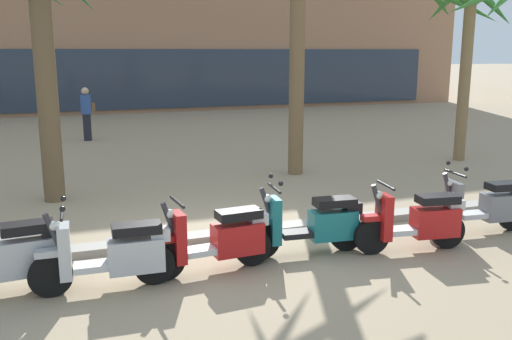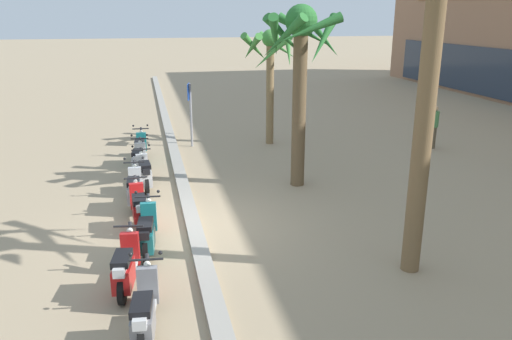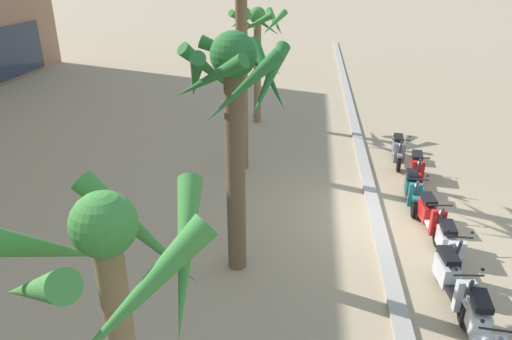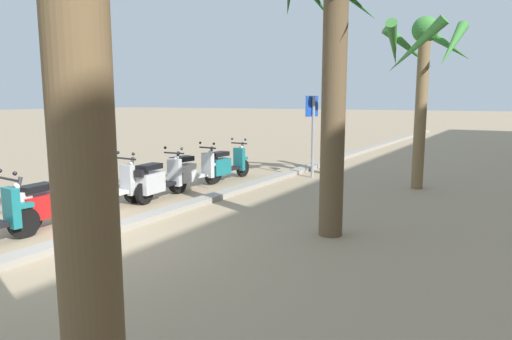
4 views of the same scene
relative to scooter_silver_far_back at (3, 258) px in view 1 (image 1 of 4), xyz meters
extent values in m
plane|color=#9E896B|center=(3.04, 1.05, -0.46)|extent=(200.00, 200.00, 0.00)
cube|color=gray|center=(3.04, 1.08, -0.40)|extent=(60.00, 0.36, 0.12)
cube|color=#283342|center=(-0.87, 19.93, 1.14)|extent=(41.94, 0.12, 2.80)
cylinder|color=black|center=(0.50, 0.05, -0.20)|extent=(0.53, 0.15, 0.52)
cube|color=silver|center=(0.28, 0.03, -0.02)|extent=(0.71, 0.38, 0.45)
cube|color=black|center=(0.30, 0.03, 0.35)|extent=(0.62, 0.35, 0.12)
cube|color=black|center=(0.58, 0.05, 0.25)|extent=(0.26, 0.22, 0.16)
cylinder|color=black|center=(0.53, -0.24, -0.20)|extent=(0.52, 0.12, 0.52)
cylinder|color=black|center=(1.76, -0.29, -0.20)|extent=(0.52, 0.12, 0.52)
cube|color=silver|center=(1.09, -0.26, -0.14)|extent=(0.61, 0.30, 0.08)
cube|color=silver|center=(1.54, -0.28, -0.05)|extent=(0.69, 0.35, 0.42)
cube|color=black|center=(1.56, -0.28, 0.29)|extent=(0.61, 0.32, 0.12)
cube|color=silver|center=(0.71, -0.25, 0.09)|extent=(0.15, 0.35, 0.66)
cube|color=silver|center=(0.53, -0.24, 0.09)|extent=(0.33, 0.17, 0.08)
cylinder|color=#333338|center=(0.63, -0.25, 0.24)|extent=(0.29, 0.08, 0.69)
cylinder|color=black|center=(0.71, -0.25, 0.56)|extent=(0.06, 0.56, 0.04)
sphere|color=white|center=(0.61, -0.25, 0.42)|extent=(0.12, 0.12, 0.12)
cube|color=silver|center=(1.84, -0.29, 0.19)|extent=(0.25, 0.21, 0.16)
sphere|color=black|center=(0.72, -0.49, 0.68)|extent=(0.07, 0.07, 0.07)
sphere|color=black|center=(0.74, -0.01, 0.68)|extent=(0.07, 0.07, 0.07)
cylinder|color=black|center=(1.91, -0.22, -0.20)|extent=(0.53, 0.14, 0.52)
cylinder|color=black|center=(3.14, -0.12, -0.20)|extent=(0.53, 0.14, 0.52)
cube|color=silver|center=(2.48, -0.17, -0.14)|extent=(0.62, 0.33, 0.08)
cube|color=red|center=(2.92, -0.14, -0.05)|extent=(0.70, 0.37, 0.42)
cube|color=black|center=(2.94, -0.14, 0.29)|extent=(0.62, 0.35, 0.12)
cube|color=red|center=(2.09, -0.20, 0.09)|extent=(0.17, 0.35, 0.66)
cube|color=red|center=(1.91, -0.22, 0.09)|extent=(0.33, 0.18, 0.08)
cylinder|color=#333338|center=(2.01, -0.21, 0.24)|extent=(0.29, 0.09, 0.69)
cylinder|color=black|center=(2.09, -0.20, 0.56)|extent=(0.08, 0.56, 0.04)
sphere|color=white|center=(1.99, -0.21, 0.42)|extent=(0.12, 0.12, 0.12)
cube|color=silver|center=(3.22, -0.11, 0.19)|extent=(0.25, 0.22, 0.16)
cylinder|color=black|center=(3.35, 0.08, -0.20)|extent=(0.53, 0.15, 0.52)
cylinder|color=black|center=(4.64, -0.03, -0.20)|extent=(0.53, 0.15, 0.52)
cube|color=black|center=(3.94, 0.03, -0.14)|extent=(0.62, 0.33, 0.08)
cube|color=#197075|center=(4.42, -0.02, -0.05)|extent=(0.71, 0.38, 0.42)
cube|color=black|center=(4.44, -0.02, 0.29)|extent=(0.62, 0.35, 0.12)
cube|color=#197075|center=(3.53, 0.06, 0.09)|extent=(0.17, 0.35, 0.66)
cube|color=#197075|center=(3.35, 0.08, 0.09)|extent=(0.33, 0.19, 0.08)
cylinder|color=#333338|center=(3.45, 0.07, 0.24)|extent=(0.29, 0.09, 0.69)
cylinder|color=black|center=(3.53, 0.06, 0.56)|extent=(0.09, 0.56, 0.04)
sphere|color=white|center=(3.43, 0.07, 0.42)|extent=(0.12, 0.12, 0.12)
cube|color=black|center=(4.72, -0.04, 0.19)|extent=(0.26, 0.22, 0.16)
sphere|color=black|center=(3.52, -0.18, 0.68)|extent=(0.07, 0.07, 0.07)
sphere|color=black|center=(3.57, 0.30, 0.68)|extent=(0.07, 0.07, 0.07)
cylinder|color=black|center=(4.91, -0.29, -0.20)|extent=(0.53, 0.17, 0.52)
cylinder|color=black|center=(6.11, -0.46, -0.20)|extent=(0.53, 0.17, 0.52)
cube|color=silver|center=(5.46, -0.37, -0.14)|extent=(0.63, 0.36, 0.08)
cube|color=red|center=(5.89, -0.43, -0.04)|extent=(0.72, 0.41, 0.43)
cube|color=black|center=(5.91, -0.43, 0.31)|extent=(0.64, 0.38, 0.12)
cube|color=red|center=(5.09, -0.32, 0.09)|extent=(0.19, 0.36, 0.66)
cube|color=red|center=(4.91, -0.29, 0.09)|extent=(0.34, 0.20, 0.08)
cylinder|color=#333338|center=(5.01, -0.31, 0.24)|extent=(0.29, 0.11, 0.69)
cylinder|color=black|center=(5.09, -0.32, 0.56)|extent=(0.12, 0.56, 0.04)
sphere|color=white|center=(4.99, -0.30, 0.42)|extent=(0.12, 0.12, 0.12)
cube|color=silver|center=(6.19, -0.47, 0.21)|extent=(0.27, 0.23, 0.16)
cylinder|color=black|center=(6.37, 0.00, -0.20)|extent=(0.53, 0.15, 0.52)
cube|color=silver|center=(6.98, -0.06, -0.14)|extent=(0.63, 0.34, 0.08)
cube|color=slate|center=(7.46, -0.11, -0.04)|extent=(0.71, 0.39, 0.43)
cube|color=black|center=(7.48, -0.11, 0.30)|extent=(0.63, 0.36, 0.12)
cube|color=slate|center=(6.55, -0.01, 0.09)|extent=(0.17, 0.35, 0.66)
cube|color=slate|center=(6.37, 0.00, 0.09)|extent=(0.33, 0.19, 0.08)
cylinder|color=#333338|center=(6.47, -0.01, 0.24)|extent=(0.29, 0.10, 0.69)
cylinder|color=black|center=(6.55, -0.01, 0.56)|extent=(0.10, 0.56, 0.04)
sphere|color=white|center=(6.45, 0.00, 0.42)|extent=(0.12, 0.12, 0.12)
sphere|color=black|center=(6.54, -0.25, 0.68)|extent=(0.07, 0.07, 0.07)
sphere|color=black|center=(6.59, 0.22, 0.68)|extent=(0.07, 0.07, 0.07)
cylinder|color=olive|center=(10.96, 5.16, 1.71)|extent=(0.30, 0.30, 4.36)
cone|color=#3D8438|center=(11.66, 5.06, 3.54)|extent=(0.51, 1.59, 1.15)
cone|color=#3D8438|center=(11.41, 5.75, 3.60)|extent=(1.45, 1.20, 1.04)
cone|color=#3D8438|center=(10.52, 5.81, 3.70)|extent=(1.54, 1.17, 0.85)
cone|color=#3D8438|center=(10.22, 5.26, 3.61)|extent=(0.48, 1.65, 1.01)
cone|color=#3D8438|center=(10.62, 4.47, 3.66)|extent=(1.60, 0.99, 0.92)
cone|color=#3D8438|center=(11.28, 4.49, 3.60)|extent=(1.59, 0.94, 1.02)
cylinder|color=brown|center=(6.07, 5.08, 2.73)|extent=(0.36, 0.36, 6.38)
cylinder|color=brown|center=(0.59, 4.42, 1.88)|extent=(0.40, 0.40, 4.69)
cylinder|color=black|center=(1.67, 12.09, -0.02)|extent=(0.26, 0.26, 0.88)
cylinder|color=#2D4C8C|center=(1.67, 12.09, 0.73)|extent=(0.34, 0.34, 0.63)
sphere|color=tan|center=(1.67, 12.09, 1.16)|extent=(0.24, 0.24, 0.24)
cube|color=brown|center=(1.88, 12.14, 0.64)|extent=(0.15, 0.18, 0.28)
camera|label=1|loc=(0.72, -6.96, 2.43)|focal=39.06mm
camera|label=2|loc=(14.19, 0.12, 4.40)|focal=35.35mm
camera|label=3|loc=(-8.06, 2.98, 5.79)|focal=32.83mm
camera|label=4|loc=(7.72, 7.15, 1.82)|focal=31.94mm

